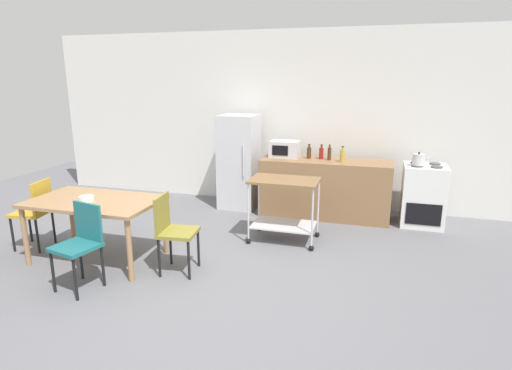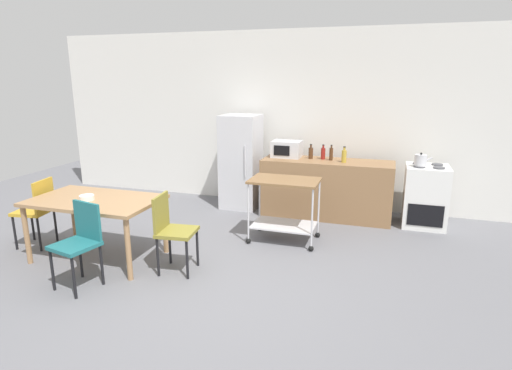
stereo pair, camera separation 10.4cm
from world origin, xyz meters
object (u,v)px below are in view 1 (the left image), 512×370
(refrigerator, at_px, (239,162))
(kettle, at_px, (419,160))
(chair_mustard, at_px, (35,209))
(bottle_wine, at_px, (321,153))
(chair_olive, at_px, (173,228))
(bottle_hot_sauce, at_px, (309,153))
(microwave, at_px, (285,149))
(chair_teal, at_px, (81,240))
(dining_table, at_px, (95,206))
(fruit_bowl, at_px, (86,199))
(kitchen_cart, at_px, (284,200))
(bottle_sparkling_water, at_px, (329,153))
(stove_oven, at_px, (423,195))
(bottle_soy_sauce, at_px, (342,156))

(refrigerator, relative_size, kettle, 6.47)
(chair_mustard, height_order, bottle_wine, bottle_wine)
(chair_olive, relative_size, bottle_hot_sauce, 3.90)
(bottle_hot_sauce, xyz_separation_m, kettle, (1.61, -0.16, 0.01))
(refrigerator, distance_m, bottle_wine, 1.38)
(refrigerator, height_order, bottle_hot_sauce, refrigerator)
(chair_mustard, relative_size, microwave, 1.93)
(chair_teal, relative_size, chair_olive, 1.00)
(dining_table, xyz_separation_m, fruit_bowl, (-0.05, -0.07, 0.11))
(dining_table, relative_size, bottle_hot_sauce, 6.57)
(chair_teal, relative_size, bottle_hot_sauce, 3.90)
(chair_olive, bearing_deg, kitchen_cart, -44.42)
(bottle_wine, bearing_deg, microwave, 179.48)
(bottle_wine, bearing_deg, bottle_sparkling_water, -20.80)
(stove_oven, bearing_deg, bottle_sparkling_water, 179.07)
(kitchen_cart, height_order, bottle_soy_sauce, bottle_soy_sauce)
(microwave, xyz_separation_m, bottle_hot_sauce, (0.39, -0.02, -0.04))
(chair_teal, distance_m, refrigerator, 3.23)
(stove_oven, height_order, bottle_hot_sauce, bottle_hot_sauce)
(refrigerator, bearing_deg, bottle_hot_sauce, -1.01)
(bottle_soy_sauce, xyz_separation_m, kettle, (1.08, -0.01, 0.00))
(chair_teal, relative_size, bottle_soy_sauce, 3.69)
(bottle_wine, bearing_deg, bottle_soy_sauce, -25.21)
(kitchen_cart, xyz_separation_m, bottle_hot_sauce, (0.10, 1.27, 0.42))
(fruit_bowl, relative_size, kettle, 0.71)
(bottle_hot_sauce, xyz_separation_m, bottle_soy_sauce, (0.53, -0.15, 0.01))
(chair_teal, distance_m, bottle_hot_sauce, 3.66)
(refrigerator, distance_m, kitchen_cart, 1.69)
(dining_table, xyz_separation_m, chair_olive, (1.03, -0.04, -0.15))
(kitchen_cart, relative_size, bottle_wine, 3.96)
(chair_olive, height_order, refrigerator, refrigerator)
(stove_oven, distance_m, bottle_soy_sauce, 1.32)
(bottle_hot_sauce, bearing_deg, dining_table, -130.26)
(chair_mustard, bearing_deg, dining_table, 75.98)
(kitchen_cart, height_order, bottle_hot_sauce, bottle_hot_sauce)
(fruit_bowl, bearing_deg, bottle_hot_sauce, 49.85)
(chair_olive, distance_m, microwave, 2.70)
(chair_teal, bearing_deg, kitchen_cart, 59.84)
(kitchen_cart, bearing_deg, bottle_hot_sauce, 85.33)
(fruit_bowl, bearing_deg, dining_table, 53.95)
(chair_teal, distance_m, fruit_bowl, 0.71)
(bottle_wine, bearing_deg, dining_table, -132.58)
(chair_olive, bearing_deg, dining_table, 81.30)
(kettle, bearing_deg, bottle_sparkling_water, 174.60)
(chair_mustard, relative_size, bottle_hot_sauce, 3.90)
(kitchen_cart, relative_size, bottle_soy_sauce, 3.77)
(bottle_hot_sauce, relative_size, bottle_sparkling_water, 0.95)
(stove_oven, height_order, microwave, microwave)
(chair_olive, height_order, stove_oven, stove_oven)
(microwave, bearing_deg, kettle, -5.05)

